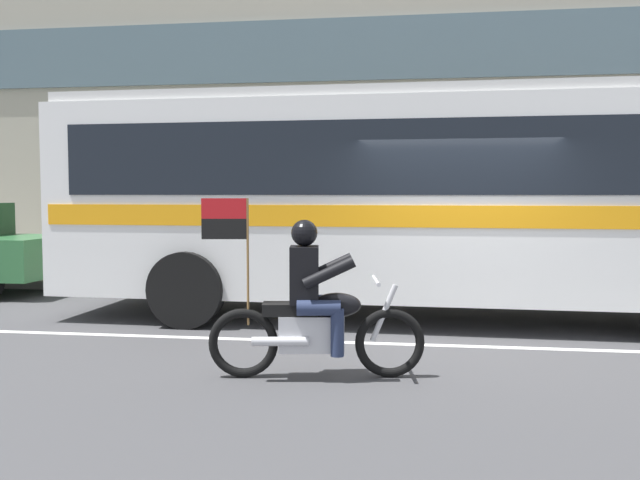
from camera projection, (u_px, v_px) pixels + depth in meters
ground_plane at (456, 336)px, 8.91m from camera, size 60.00×60.00×0.00m
sidewalk_curb at (444, 281)px, 13.94m from camera, size 28.00×3.80×0.15m
lane_center_stripe at (458, 346)px, 8.32m from camera, size 26.60×0.14×0.01m
transit_bus at (439, 189)px, 9.99m from camera, size 10.97×2.88×3.22m
motorcycle_with_rider at (314, 311)px, 6.87m from camera, size 2.18×0.70×1.78m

